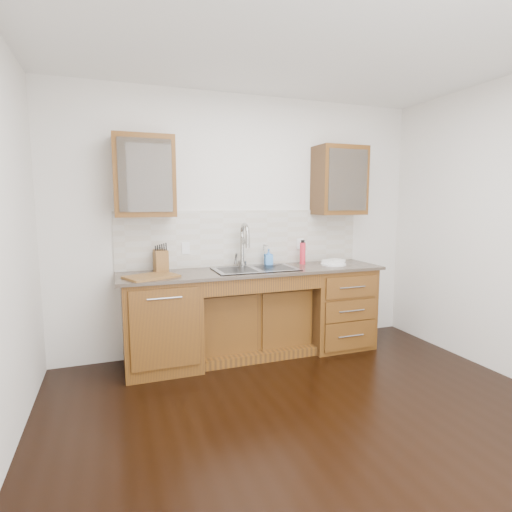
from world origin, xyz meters
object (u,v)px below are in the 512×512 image
object	(u,v)px
cutting_board	(151,277)
soap_bottle	(269,257)
water_bottle	(303,253)
knife_block	(161,261)
plate	(333,264)

from	to	relation	value
cutting_board	soap_bottle	bearing A→B (deg)	13.81
soap_bottle	cutting_board	distance (m)	1.31
cutting_board	water_bottle	bearing A→B (deg)	9.44
water_bottle	knife_block	size ratio (longest dim) A/B	1.09
soap_bottle	water_bottle	size ratio (longest dim) A/B	0.75
soap_bottle	cutting_board	size ratio (longest dim) A/B	0.40
water_bottle	soap_bottle	bearing A→B (deg)	174.75
soap_bottle	cutting_board	xyz separation A→B (m)	(-1.27, -0.31, -0.08)
soap_bottle	plate	size ratio (longest dim) A/B	0.65
plate	soap_bottle	bearing A→B (deg)	161.91
knife_block	cutting_board	xyz separation A→B (m)	(-0.12, -0.28, -0.10)
water_bottle	plate	bearing A→B (deg)	-33.05
knife_block	cutting_board	size ratio (longest dim) A/B	0.49
cutting_board	knife_block	bearing A→B (deg)	66.59
plate	water_bottle	bearing A→B (deg)	146.95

